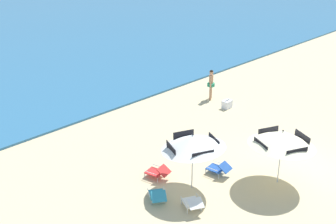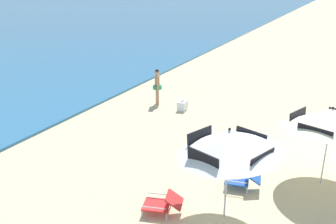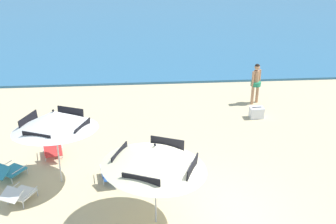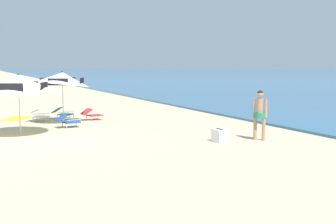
{
  "view_description": "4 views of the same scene",
  "coord_description": "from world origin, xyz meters",
  "px_view_note": "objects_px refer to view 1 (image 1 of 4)",
  "views": [
    {
      "loc": [
        -13.93,
        -7.46,
        9.24
      ],
      "look_at": [
        -1.76,
        5.15,
        1.34
      ],
      "focal_mm": 48.86,
      "sensor_mm": 36.0,
      "label": 1
    },
    {
      "loc": [
        -10.14,
        0.35,
        4.83
      ],
      "look_at": [
        0.0,
        5.0,
        0.9
      ],
      "focal_mm": 36.65,
      "sensor_mm": 36.0,
      "label": 2
    },
    {
      "loc": [
        -1.51,
        -8.34,
        6.7
      ],
      "look_at": [
        -0.54,
        4.46,
        0.85
      ],
      "focal_mm": 46.01,
      "sensor_mm": 36.0,
      "label": 3
    },
    {
      "loc": [
        13.58,
        -1.18,
        2.36
      ],
      "look_at": [
        -0.58,
        5.35,
        0.62
      ],
      "focal_mm": 43.35,
      "sensor_mm": 36.0,
      "label": 4
    }
  ],
  "objects_px": {
    "beach_umbrella_striped_second": "(282,138)",
    "lounge_chair_spare_folded": "(158,172)",
    "lounge_chair_beside_umbrella": "(219,168)",
    "person_standing_near_shore": "(211,82)",
    "cooler_box": "(227,104)",
    "lounge_chair_under_umbrella": "(193,203)",
    "beach_umbrella_striped_main": "(193,142)",
    "lounge_chair_facing_sea": "(158,195)"
  },
  "relations": [
    {
      "from": "lounge_chair_facing_sea",
      "to": "cooler_box",
      "type": "distance_m",
      "value": 8.65
    },
    {
      "from": "cooler_box",
      "to": "beach_umbrella_striped_main",
      "type": "bearing_deg",
      "value": -150.39
    },
    {
      "from": "lounge_chair_beside_umbrella",
      "to": "person_standing_near_shore",
      "type": "bearing_deg",
      "value": 43.59
    },
    {
      "from": "lounge_chair_beside_umbrella",
      "to": "cooler_box",
      "type": "bearing_deg",
      "value": 36.54
    },
    {
      "from": "lounge_chair_facing_sea",
      "to": "beach_umbrella_striped_second",
      "type": "bearing_deg",
      "value": -28.46
    },
    {
      "from": "lounge_chair_beside_umbrella",
      "to": "cooler_box",
      "type": "distance_m",
      "value": 6.32
    },
    {
      "from": "beach_umbrella_striped_second",
      "to": "cooler_box",
      "type": "xyz_separation_m",
      "value": [
        3.95,
        5.61,
        -1.61
      ]
    },
    {
      "from": "beach_umbrella_striped_second",
      "to": "person_standing_near_shore",
      "type": "xyz_separation_m",
      "value": [
        4.22,
        6.94,
        -0.88
      ]
    },
    {
      "from": "beach_umbrella_striped_main",
      "to": "lounge_chair_facing_sea",
      "type": "height_order",
      "value": "beach_umbrella_striped_main"
    },
    {
      "from": "lounge_chair_spare_folded",
      "to": "lounge_chair_under_umbrella",
      "type": "bearing_deg",
      "value": -102.53
    },
    {
      "from": "beach_umbrella_striped_main",
      "to": "lounge_chair_facing_sea",
      "type": "relative_size",
      "value": 2.6
    },
    {
      "from": "lounge_chair_beside_umbrella",
      "to": "person_standing_near_shore",
      "type": "relative_size",
      "value": 0.6
    },
    {
      "from": "lounge_chair_under_umbrella",
      "to": "lounge_chair_facing_sea",
      "type": "distance_m",
      "value": 1.26
    },
    {
      "from": "beach_umbrella_striped_main",
      "to": "lounge_chair_beside_umbrella",
      "type": "xyz_separation_m",
      "value": [
        1.4,
        -0.08,
        -1.61
      ]
    },
    {
      "from": "beach_umbrella_striped_second",
      "to": "cooler_box",
      "type": "relative_size",
      "value": 5.57
    },
    {
      "from": "lounge_chair_under_umbrella",
      "to": "cooler_box",
      "type": "bearing_deg",
      "value": 31.8
    },
    {
      "from": "beach_umbrella_striped_second",
      "to": "lounge_chair_facing_sea",
      "type": "relative_size",
      "value": 2.75
    },
    {
      "from": "lounge_chair_under_umbrella",
      "to": "beach_umbrella_striped_main",
      "type": "bearing_deg",
      "value": 44.48
    },
    {
      "from": "beach_umbrella_striped_second",
      "to": "lounge_chair_spare_folded",
      "type": "relative_size",
      "value": 2.84
    },
    {
      "from": "person_standing_near_shore",
      "to": "cooler_box",
      "type": "relative_size",
      "value": 3.17
    },
    {
      "from": "beach_umbrella_striped_second",
      "to": "lounge_chair_facing_sea",
      "type": "xyz_separation_m",
      "value": [
        -3.99,
        2.16,
        -1.54
      ]
    },
    {
      "from": "lounge_chair_spare_folded",
      "to": "person_standing_near_shore",
      "type": "xyz_separation_m",
      "value": [
        7.18,
        3.68,
        0.66
      ]
    },
    {
      "from": "lounge_chair_under_umbrella",
      "to": "cooler_box",
      "type": "xyz_separation_m",
      "value": [
        7.4,
        4.59,
        -0.07
      ]
    },
    {
      "from": "beach_umbrella_striped_main",
      "to": "beach_umbrella_striped_second",
      "type": "bearing_deg",
      "value": -37.45
    },
    {
      "from": "lounge_chair_spare_folded",
      "to": "person_standing_near_shore",
      "type": "height_order",
      "value": "person_standing_near_shore"
    },
    {
      "from": "beach_umbrella_striped_main",
      "to": "lounge_chair_facing_sea",
      "type": "bearing_deg",
      "value": 171.12
    },
    {
      "from": "beach_umbrella_striped_second",
      "to": "lounge_chair_under_umbrella",
      "type": "bearing_deg",
      "value": 163.52
    },
    {
      "from": "cooler_box",
      "to": "person_standing_near_shore",
      "type": "bearing_deg",
      "value": 78.31
    },
    {
      "from": "lounge_chair_under_umbrella",
      "to": "lounge_chair_facing_sea",
      "type": "xyz_separation_m",
      "value": [
        -0.54,
        1.14,
        -0.01
      ]
    },
    {
      "from": "lounge_chair_beside_umbrella",
      "to": "person_standing_near_shore",
      "type": "xyz_separation_m",
      "value": [
        5.35,
        5.1,
        0.66
      ]
    },
    {
      "from": "beach_umbrella_striped_second",
      "to": "lounge_chair_beside_umbrella",
      "type": "bearing_deg",
      "value": 121.39
    },
    {
      "from": "beach_umbrella_striped_second",
      "to": "lounge_chair_spare_folded",
      "type": "xyz_separation_m",
      "value": [
        -2.95,
        3.26,
        -1.54
      ]
    },
    {
      "from": "cooler_box",
      "to": "lounge_chair_under_umbrella",
      "type": "bearing_deg",
      "value": -148.2
    },
    {
      "from": "lounge_chair_beside_umbrella",
      "to": "cooler_box",
      "type": "xyz_separation_m",
      "value": [
        5.08,
        3.76,
        -0.07
      ]
    },
    {
      "from": "beach_umbrella_striped_main",
      "to": "lounge_chair_under_umbrella",
      "type": "relative_size",
      "value": 2.64
    },
    {
      "from": "lounge_chair_under_umbrella",
      "to": "cooler_box",
      "type": "height_order",
      "value": "lounge_chair_under_umbrella"
    },
    {
      "from": "lounge_chair_spare_folded",
      "to": "lounge_chair_facing_sea",
      "type": "bearing_deg",
      "value": -133.18
    },
    {
      "from": "lounge_chair_facing_sea",
      "to": "person_standing_near_shore",
      "type": "height_order",
      "value": "person_standing_near_shore"
    },
    {
      "from": "person_standing_near_shore",
      "to": "cooler_box",
      "type": "bearing_deg",
      "value": -101.69
    },
    {
      "from": "lounge_chair_beside_umbrella",
      "to": "lounge_chair_spare_folded",
      "type": "relative_size",
      "value": 0.97
    },
    {
      "from": "beach_umbrella_striped_second",
      "to": "lounge_chair_under_umbrella",
      "type": "height_order",
      "value": "beach_umbrella_striped_second"
    },
    {
      "from": "beach_umbrella_striped_main",
      "to": "lounge_chair_under_umbrella",
      "type": "distance_m",
      "value": 2.06
    }
  ]
}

